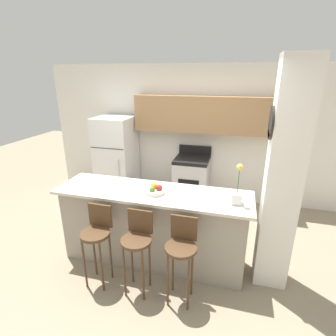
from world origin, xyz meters
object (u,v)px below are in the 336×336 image
object	(u,v)px
stove_range	(192,181)
bar_stool_right	(181,249)
orchid_vase	(237,193)
fruit_bowl	(155,190)
bar_stool_mid	(137,241)
bar_stool_left	(97,234)
trash_bin	(140,195)
refrigerator	(117,158)

from	to	relation	value
stove_range	bar_stool_right	world-z (taller)	stove_range
orchid_vase	fruit_bowl	world-z (taller)	orchid_vase
fruit_bowl	bar_stool_mid	bearing A→B (deg)	-96.16
orchid_vase	fruit_bowl	distance (m)	0.96
bar_stool_mid	orchid_vase	world-z (taller)	orchid_vase
bar_stool_right	fruit_bowl	size ratio (longest dim) A/B	4.24
bar_stool_mid	fruit_bowl	size ratio (longest dim) A/B	4.24
bar_stool_left	bar_stool_right	distance (m)	0.98
bar_stool_right	trash_bin	size ratio (longest dim) A/B	2.56
bar_stool_left	bar_stool_mid	xyz separation A→B (m)	(0.49, 0.00, 0.00)
stove_range	bar_stool_left	xyz separation A→B (m)	(-0.67, -2.30, 0.18)
trash_bin	bar_stool_left	bearing A→B (deg)	-82.40
stove_range	bar_stool_left	distance (m)	2.41
refrigerator	bar_stool_mid	xyz separation A→B (m)	(1.32, -2.24, -0.16)
refrigerator	bar_stool_right	distance (m)	2.89
bar_stool_right	trash_bin	bearing A→B (deg)	122.15
orchid_vase	trash_bin	size ratio (longest dim) A/B	1.23
stove_range	bar_stool_right	bearing A→B (deg)	-82.30
refrigerator	orchid_vase	distance (m)	2.94
bar_stool_mid	bar_stool_left	bearing A→B (deg)	180.00
stove_range	bar_stool_right	xyz separation A→B (m)	(0.31, -2.30, 0.18)
refrigerator	bar_stool_left	world-z (taller)	refrigerator
bar_stool_mid	fruit_bowl	distance (m)	0.63
bar_stool_right	bar_stool_mid	bearing A→B (deg)	180.00
orchid_vase	trash_bin	bearing A→B (deg)	139.22
bar_stool_left	orchid_vase	xyz separation A→B (m)	(1.50, 0.47, 0.50)
refrigerator	bar_stool_mid	bearing A→B (deg)	-59.59
stove_range	bar_stool_right	size ratio (longest dim) A/B	1.10
refrigerator	bar_stool_mid	distance (m)	2.61
bar_stool_right	trash_bin	xyz separation A→B (m)	(-1.25, 1.98, -0.45)
orchid_vase	fruit_bowl	bearing A→B (deg)	178.83
bar_stool_right	orchid_vase	distance (m)	0.85
bar_stool_right	orchid_vase	xyz separation A→B (m)	(0.51, 0.47, 0.50)
refrigerator	bar_stool_right	size ratio (longest dim) A/B	1.66
refrigerator	stove_range	xyz separation A→B (m)	(1.50, 0.06, -0.34)
refrigerator	bar_stool_left	bearing A→B (deg)	-69.80
refrigerator	stove_range	distance (m)	1.54
bar_stool_left	bar_stool_right	size ratio (longest dim) A/B	1.00
stove_range	bar_stool_left	world-z (taller)	stove_range
refrigerator	trash_bin	bearing A→B (deg)	-24.83
stove_range	bar_stool_mid	size ratio (longest dim) A/B	1.10
bar_stool_mid	stove_range	bearing A→B (deg)	85.53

